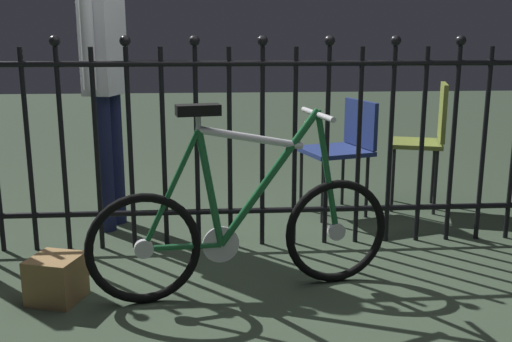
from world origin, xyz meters
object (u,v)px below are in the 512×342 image
chair_olive (427,133)px  display_crate (56,279)px  chair_navy (344,144)px  person_visitor (104,66)px  bicycle (244,227)px

chair_olive → display_crate: size_ratio=4.08×
chair_navy → display_crate: chair_navy is taller
person_visitor → chair_navy: bearing=7.4°
chair_navy → person_visitor: person_visitor is taller
bicycle → display_crate: 0.92m
bicycle → chair_navy: 1.51m
chair_olive → display_crate: chair_olive is taller
chair_olive → person_visitor: size_ratio=0.52×
chair_olive → person_visitor: (-2.19, -0.26, 0.50)m
bicycle → chair_olive: bearing=44.3°
bicycle → person_visitor: (-0.81, 1.09, 0.72)m
chair_olive → chair_navy: chair_olive is taller
chair_navy → chair_olive: bearing=5.1°
chair_olive → display_crate: 2.70m
person_visitor → bicycle: bearing=-53.3°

